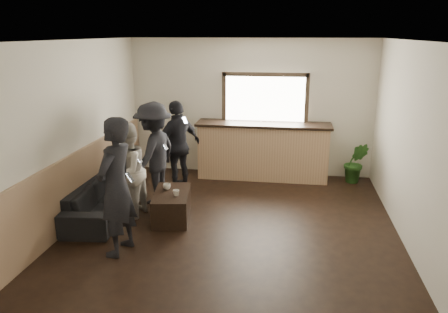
% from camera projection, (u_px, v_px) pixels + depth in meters
% --- Properties ---
extents(ground, '(5.00, 6.00, 0.01)m').
position_uv_depth(ground, '(230.00, 233.00, 6.57)').
color(ground, black).
extents(room_shell, '(5.01, 6.01, 2.80)m').
position_uv_depth(room_shell, '(180.00, 136.00, 6.27)').
color(room_shell, silver).
rests_on(room_shell, ground).
extents(bar_counter, '(2.70, 0.68, 2.13)m').
position_uv_depth(bar_counter, '(263.00, 147.00, 8.91)').
color(bar_counter, tan).
rests_on(bar_counter, ground).
extents(sofa, '(0.93, 1.97, 0.55)m').
position_uv_depth(sofa, '(102.00, 200.00, 7.10)').
color(sofa, black).
rests_on(sofa, ground).
extents(coffee_table, '(0.70, 1.06, 0.44)m').
position_uv_depth(coffee_table, '(172.00, 205.00, 7.04)').
color(coffee_table, black).
rests_on(coffee_table, ground).
extents(cup_a, '(0.16, 0.16, 0.10)m').
position_uv_depth(cup_a, '(167.00, 187.00, 7.10)').
color(cup_a, silver).
rests_on(cup_a, coffee_table).
extents(cup_b, '(0.13, 0.13, 0.10)m').
position_uv_depth(cup_b, '(176.00, 193.00, 6.83)').
color(cup_b, silver).
rests_on(cup_b, coffee_table).
extents(potted_plant, '(0.48, 0.40, 0.83)m').
position_uv_depth(potted_plant, '(356.00, 163.00, 8.65)').
color(potted_plant, '#2D6623').
rests_on(potted_plant, ground).
extents(person_a, '(0.56, 0.75, 1.88)m').
position_uv_depth(person_a, '(116.00, 187.00, 5.75)').
color(person_a, black).
rests_on(person_a, ground).
extents(person_b, '(0.69, 0.83, 1.55)m').
position_uv_depth(person_b, '(127.00, 171.00, 6.93)').
color(person_b, beige).
rests_on(person_b, ground).
extents(person_c, '(0.89, 1.26, 1.78)m').
position_uv_depth(person_c, '(154.00, 153.00, 7.53)').
color(person_c, black).
rests_on(person_c, ground).
extents(person_d, '(0.94, 1.05, 1.71)m').
position_uv_depth(person_d, '(178.00, 146.00, 8.19)').
color(person_d, black).
rests_on(person_d, ground).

